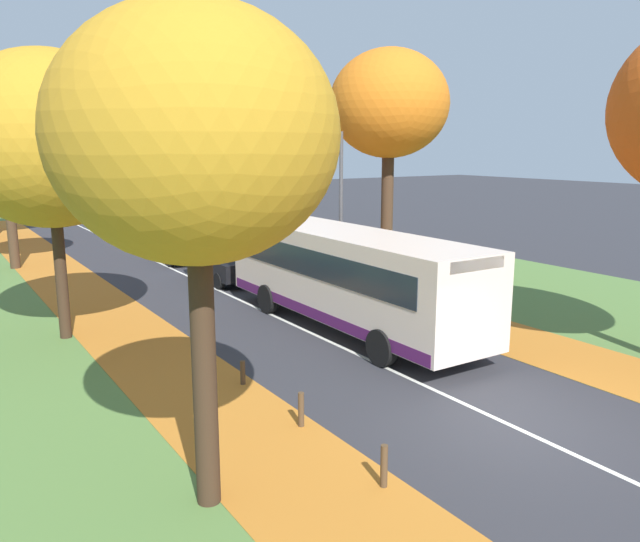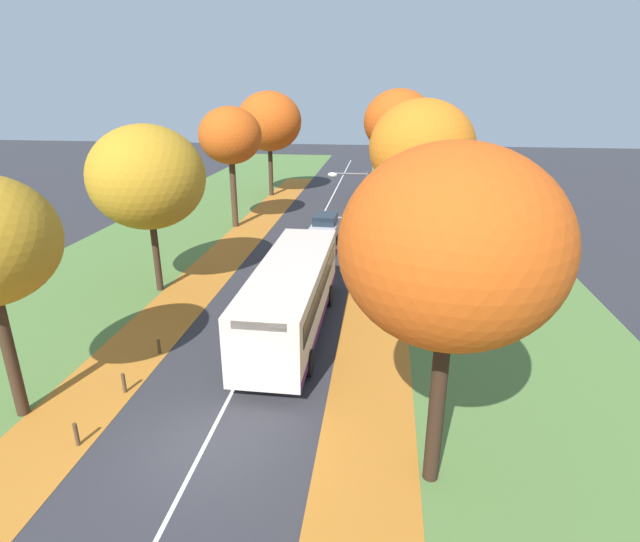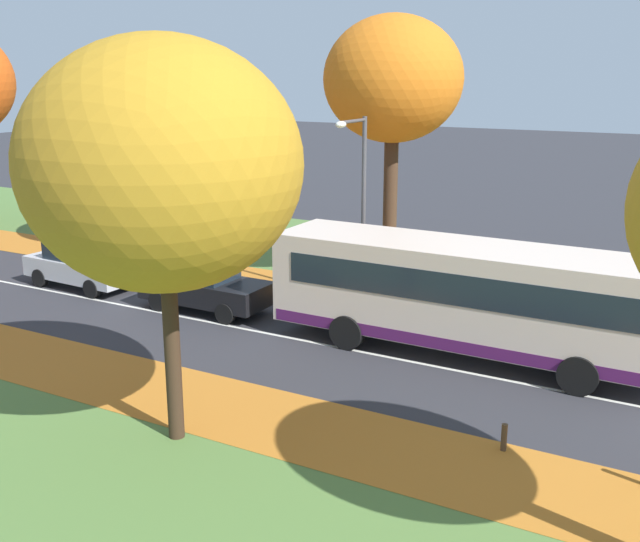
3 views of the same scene
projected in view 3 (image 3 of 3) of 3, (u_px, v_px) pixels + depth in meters
The scene contains 12 objects.
leaf_litter_left at pixel (123, 381), 18.32m from camera, with size 2.80×60.00×0.00m, color #B26B23.
grass_verge_right at pixel (243, 244), 32.79m from camera, with size 12.00×90.00×0.01m, color #517538.
leaf_litter_right at pixel (309, 288), 26.10m from camera, with size 2.80×60.00×0.00m, color #B26B23.
road_centre_line at pixel (86, 298), 25.02m from camera, with size 0.12×80.00×0.01m, color silver.
tree_left_near at pixel (162, 165), 14.09m from camera, with size 5.37×5.37×8.06m.
tree_right_near at pixel (393, 81), 24.68m from camera, with size 4.63×4.63×9.17m.
tree_right_mid at pixel (140, 121), 30.27m from camera, with size 4.96×4.96×7.62m.
bollard_third at pixel (504, 438), 14.91m from camera, with size 0.12×0.12×0.58m, color #4C3823.
streetlamp_right at pixel (359, 191), 23.25m from camera, with size 1.89×0.28×6.00m.
bus at pixel (465, 293), 19.66m from camera, with size 2.72×10.41×2.98m.
car_black_lead at pixel (205, 285), 23.55m from camera, with size 1.79×4.20×1.62m.
car_silver_following at pixel (81, 264), 26.13m from camera, with size 1.93×4.27×1.62m.
Camera 3 is at (-17.13, 1.54, 7.38)m, focal length 42.00 mm.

